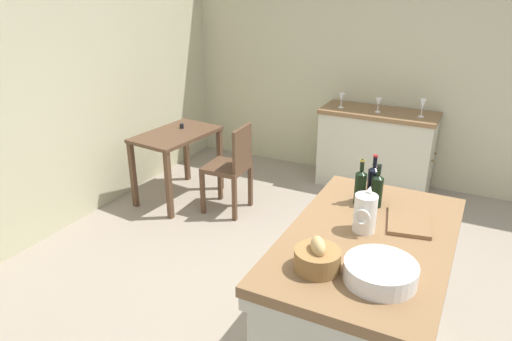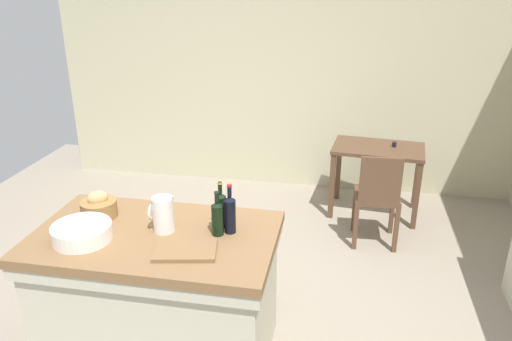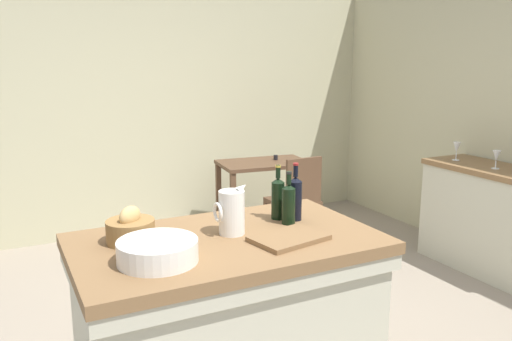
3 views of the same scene
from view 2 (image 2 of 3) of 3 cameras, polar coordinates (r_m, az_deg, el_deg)
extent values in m
plane|color=gray|center=(3.85, -1.96, -16.43)|extent=(6.76, 6.76, 0.00)
cube|color=#B7B28E|center=(5.69, 3.62, 10.89)|extent=(5.32, 0.12, 2.60)
cube|color=brown|center=(3.13, -11.59, -7.59)|extent=(1.49, 0.89, 0.06)
cube|color=#BCBAA3|center=(3.16, -11.49, -8.69)|extent=(1.47, 0.87, 0.08)
cube|color=#BCBAA3|center=(3.37, -10.99, -14.28)|extent=(1.41, 0.81, 0.84)
cube|color=#513826|center=(5.17, 13.91, 2.47)|extent=(0.95, 0.65, 0.04)
cube|color=#513826|center=(5.11, 8.72, -1.82)|extent=(0.06, 0.06, 0.70)
cube|color=#513826|center=(5.08, 18.01, -2.84)|extent=(0.06, 0.06, 0.70)
cube|color=#513826|center=(5.56, 9.47, 0.14)|extent=(0.06, 0.06, 0.70)
cube|color=#513826|center=(5.53, 18.00, -0.78)|extent=(0.06, 0.06, 0.70)
cylinder|color=black|center=(5.20, 15.63, 2.92)|extent=(0.04, 0.04, 0.05)
cube|color=#513826|center=(4.70, 13.72, -2.84)|extent=(0.41, 0.41, 0.04)
cube|color=#513826|center=(4.44, 14.15, -1.09)|extent=(0.36, 0.04, 0.42)
cube|color=#513826|center=(4.98, 15.39, -4.65)|extent=(0.04, 0.04, 0.45)
cube|color=#513826|center=(4.95, 11.25, -4.44)|extent=(0.04, 0.04, 0.45)
cube|color=#513826|center=(4.67, 15.82, -6.61)|extent=(0.04, 0.04, 0.45)
cube|color=#513826|center=(4.63, 11.38, -6.41)|extent=(0.04, 0.04, 0.45)
cylinder|color=silver|center=(3.08, -10.62, -4.99)|extent=(0.13, 0.13, 0.22)
cone|color=silver|center=(3.01, -9.74, -3.04)|extent=(0.07, 0.04, 0.06)
torus|color=silver|center=(3.10, -11.94, -4.67)|extent=(0.02, 0.10, 0.10)
cylinder|color=silver|center=(3.14, -19.39, -6.74)|extent=(0.35, 0.35, 0.10)
cylinder|color=olive|center=(3.39, -17.61, -4.20)|extent=(0.23, 0.23, 0.11)
ellipsoid|color=tan|center=(3.35, -17.76, -3.05)|extent=(0.14, 0.13, 0.10)
cube|color=brown|center=(2.89, -8.13, -9.05)|extent=(0.39, 0.30, 0.02)
cylinder|color=black|center=(3.02, -3.01, -5.28)|extent=(0.07, 0.07, 0.22)
cone|color=black|center=(2.97, -3.06, -3.22)|extent=(0.07, 0.07, 0.03)
cylinder|color=black|center=(2.94, -3.08, -2.32)|extent=(0.03, 0.03, 0.08)
cylinder|color=maroon|center=(2.93, -3.09, -1.75)|extent=(0.03, 0.03, 0.01)
cylinder|color=black|center=(3.09, -4.09, -4.74)|extent=(0.07, 0.07, 0.20)
cone|color=black|center=(3.04, -4.15, -2.81)|extent=(0.07, 0.07, 0.02)
cylinder|color=black|center=(3.02, -4.17, -1.98)|extent=(0.03, 0.03, 0.07)
cylinder|color=#B29933|center=(3.01, -4.19, -1.46)|extent=(0.03, 0.03, 0.01)
cylinder|color=black|center=(3.00, -4.45, -5.72)|extent=(0.07, 0.07, 0.19)
cone|color=black|center=(2.95, -4.52, -3.86)|extent=(0.07, 0.07, 0.02)
cylinder|color=black|center=(2.93, -4.54, -3.06)|extent=(0.03, 0.03, 0.07)
cylinder|color=black|center=(2.92, -4.56, -2.56)|extent=(0.03, 0.03, 0.01)
camera|label=1|loc=(4.00, -50.56, 12.54)|focal=33.20mm
camera|label=3|loc=(2.18, -67.66, -9.11)|focal=36.66mm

